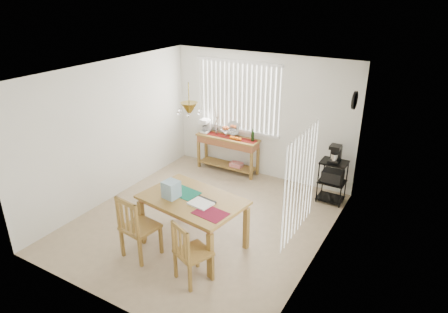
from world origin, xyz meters
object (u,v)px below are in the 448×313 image
Objects in this scene: dining_table at (193,204)px; chair_right at (191,253)px; wire_cart at (332,178)px; sideboard at (228,145)px; chair_left at (138,227)px; cart_items at (335,154)px.

chair_right is (0.45, -0.71, -0.28)m from dining_table.
dining_table is (-1.46, -2.47, 0.24)m from wire_cart.
wire_cart is at bearing -4.77° from sideboard.
sideboard is 3.35m from chair_left.
cart_items is at bearing -4.56° from sideboard.
wire_cart is at bearing 59.31° from dining_table.
dining_table is at bearing 122.11° from chair_right.
chair_left is at bearing 176.92° from chair_right.
wire_cart reaches higher than sideboard.
wire_cart is 3.71m from chair_left.
cart_items is (2.36, -0.19, 0.37)m from sideboard.
chair_right is (-1.02, -3.18, -0.03)m from wire_cart.
cart_items is at bearing 57.47° from chair_left.
cart_items is 3.39m from chair_right.
chair_right is (1.35, -3.38, -0.14)m from sideboard.
chair_left is at bearing -129.08° from dining_table.
chair_right reaches higher than dining_table.
wire_cart is 0.88× the size of chair_right.
cart_items is 0.36× the size of chair_right.
dining_table is at bearing -71.35° from sideboard.
chair_left is at bearing -83.78° from sideboard.
sideboard is 1.73× the size of wire_cart.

